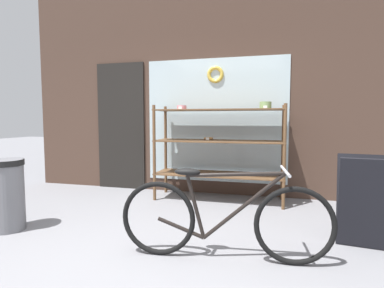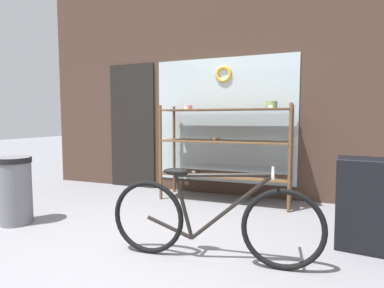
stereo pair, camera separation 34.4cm
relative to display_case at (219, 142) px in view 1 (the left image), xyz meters
The scene contains 6 objects.
ground_plane 2.38m from the display_case, 98.35° to the right, with size 30.00×30.00×0.00m, color gray.
storefront_facade 1.15m from the display_case, 131.13° to the left, with size 5.97×0.13×3.81m.
display_case is the anchor object (origin of this frame).
bicycle 1.93m from the display_case, 79.39° to the right, with size 1.76×0.46×0.77m.
sandwich_board 2.08m from the display_case, 38.91° to the right, with size 0.58×0.45×0.83m.
trash_bin 2.65m from the display_case, 138.44° to the right, with size 0.35×0.35×0.75m.
Camera 1 is at (1.03, -2.03, 1.16)m, focal length 28.00 mm.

